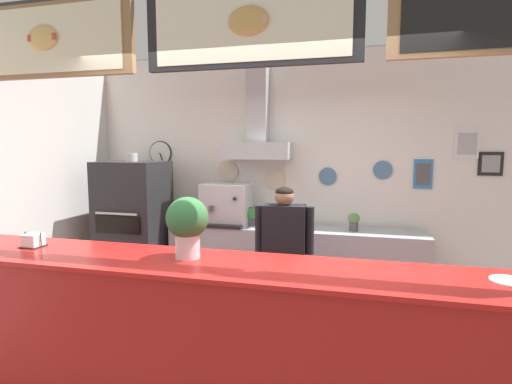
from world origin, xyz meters
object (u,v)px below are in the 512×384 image
condiment_plate (510,281)px  napkin_holder (33,241)px  pizza_oven (134,230)px  espresso_machine (226,205)px  potted_rosemary (250,215)px  basil_vase (187,224)px  potted_thyme (196,210)px  shop_worker (284,260)px  potted_sage (354,221)px  potted_basil (293,218)px

condiment_plate → napkin_holder: napkin_holder is taller
pizza_oven → espresso_machine: bearing=13.8°
potted_rosemary → basil_vase: (0.13, -2.09, 0.30)m
pizza_oven → potted_rosemary: pizza_oven is taller
potted_rosemary → potted_thyme: potted_thyme is taller
shop_worker → basil_vase: (-0.46, -1.13, 0.54)m
potted_sage → basil_vase: (-1.07, -2.07, 0.30)m
potted_sage → potted_rosemary: potted_rosemary is taller
pizza_oven → potted_sage: (2.60, 0.28, 0.19)m
shop_worker → condiment_plate: bearing=138.8°
espresso_machine → potted_basil: bearing=-0.8°
pizza_oven → napkin_holder: pizza_oven is taller
shop_worker → potted_rosemary: size_ratio=6.76×
potted_rosemary → potted_thyme: bearing=179.9°
pizza_oven → shop_worker: pizza_oven is taller
shop_worker → espresso_machine: 1.34m
potted_sage → potted_rosemary: size_ratio=0.92×
napkin_holder → potted_basil: bearing=51.5°
potted_sage → potted_basil: size_ratio=0.95×
potted_sage → condiment_plate: (0.89, -2.07, 0.07)m
shop_worker → napkin_holder: shop_worker is taller
condiment_plate → pizza_oven: bearing=152.8°
pizza_oven → potted_basil: 1.94m
condiment_plate → potted_basil: bearing=127.5°
potted_thyme → basil_vase: basil_vase is taller
basil_vase → napkin_holder: basil_vase is taller
potted_sage → potted_basil: (-0.68, -0.02, 0.01)m
espresso_machine → potted_rosemary: 0.32m
shop_worker → condiment_plate: 1.91m
potted_sage → basil_vase: bearing=-117.3°
pizza_oven → napkin_holder: bearing=-81.7°
condiment_plate → shop_worker: bearing=143.0°
pizza_oven → condiment_plate: size_ratio=8.49×
potted_thyme → condiment_plate: 3.49m
potted_thyme → condiment_plate: size_ratio=1.33×
potted_basil → napkin_holder: (-1.65, -2.07, 0.10)m
pizza_oven → potted_basil: pizza_oven is taller
shop_worker → basil_vase: 1.33m
condiment_plate → napkin_holder: bearing=-179.6°
potted_thyme → espresso_machine: bearing=-4.3°
potted_sage → espresso_machine: bearing=-179.7°
shop_worker → potted_rosemary: 1.15m
condiment_plate → basil_vase: (-1.96, 0.00, 0.23)m
espresso_machine → napkin_holder: 2.24m
espresso_machine → shop_worker: bearing=-46.3°
potted_thyme → shop_worker: bearing=-36.6°
potted_rosemary → condiment_plate: size_ratio=1.05×
potted_basil → potted_rosemary: bearing=175.5°
espresso_machine → napkin_holder: espresso_machine is taller
pizza_oven → potted_sage: size_ratio=8.79×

